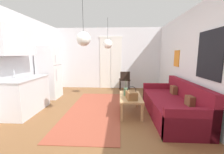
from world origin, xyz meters
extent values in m
cube|color=brown|center=(0.00, 0.00, -0.05)|extent=(5.09, 7.22, 0.10)
cube|color=silver|center=(0.00, 3.36, 1.30)|extent=(4.69, 0.10, 2.60)
cube|color=white|center=(-0.12, 3.30, 1.09)|extent=(0.46, 0.02, 2.18)
cube|color=white|center=(0.36, 3.30, 1.09)|extent=(0.46, 0.02, 2.18)
cube|color=white|center=(0.12, 3.30, 2.21)|extent=(1.02, 0.03, 0.06)
cube|color=silver|center=(2.30, 0.00, 1.30)|extent=(0.10, 6.82, 2.60)
cube|color=black|center=(2.23, -0.09, 1.48)|extent=(0.02, 0.79, 0.95)
cube|color=orange|center=(2.23, 1.49, 1.36)|extent=(0.02, 0.36, 0.48)
cube|color=orange|center=(-2.23, 0.60, 1.75)|extent=(0.02, 0.32, 0.40)
cube|color=#9E4733|center=(-0.16, 0.68, 0.01)|extent=(1.38, 3.13, 0.01)
cube|color=maroon|center=(1.72, 0.39, 0.22)|extent=(0.93, 2.18, 0.44)
cube|color=maroon|center=(2.11, 0.39, 0.42)|extent=(0.15, 2.18, 0.84)
cube|color=maroon|center=(1.72, -0.64, 0.30)|extent=(0.93, 0.11, 0.60)
cube|color=maroon|center=(1.72, 1.42, 0.30)|extent=(0.93, 0.11, 0.60)
cube|color=brown|center=(1.96, -0.05, 0.54)|extent=(0.14, 0.21, 0.20)
cube|color=brown|center=(1.96, 0.84, 0.54)|extent=(0.13, 0.22, 0.21)
cube|color=tan|center=(0.79, 0.54, 0.43)|extent=(0.53, 1.05, 0.04)
cube|color=tan|center=(0.56, 0.05, 0.21)|extent=(0.05, 0.05, 0.41)
cube|color=tan|center=(1.01, 0.05, 0.21)|extent=(0.05, 0.05, 0.41)
cube|color=tan|center=(0.56, 1.02, 0.21)|extent=(0.05, 0.05, 0.41)
cube|color=tan|center=(1.01, 1.02, 0.21)|extent=(0.05, 0.05, 0.41)
cylinder|color=#47704C|center=(0.67, 0.59, 0.54)|extent=(0.11, 0.11, 0.19)
cylinder|color=#477F42|center=(0.67, 0.59, 0.75)|extent=(0.01, 0.01, 0.22)
cube|color=brown|center=(0.79, 0.28, 0.54)|extent=(0.27, 0.36, 0.18)
torus|color=black|center=(0.79, 0.28, 0.65)|extent=(0.21, 0.01, 0.21)
cube|color=white|center=(-1.88, 1.74, 0.88)|extent=(0.61, 0.64, 1.75)
cube|color=#4C4C51|center=(-1.57, 1.74, 1.13)|extent=(0.01, 0.62, 0.01)
cylinder|color=#B7BABF|center=(-1.55, 1.56, 1.34)|extent=(0.02, 0.02, 0.25)
cylinder|color=#B7BABF|center=(-1.55, 1.56, 0.82)|extent=(0.02, 0.02, 0.39)
cube|color=silver|center=(-1.88, 0.45, 0.44)|extent=(0.60, 1.25, 0.87)
cube|color=#B7BABF|center=(-1.88, 0.45, 0.89)|extent=(0.63, 1.28, 0.03)
cube|color=#999BA0|center=(-1.88, 0.44, 0.84)|extent=(0.36, 0.40, 0.10)
cylinder|color=#B7BABF|center=(-2.12, 0.44, 1.00)|extent=(0.02, 0.02, 0.20)
cube|color=silver|center=(-2.02, 0.45, 1.80)|extent=(0.32, 1.13, 0.70)
cylinder|color=black|center=(0.88, 3.02, 0.22)|extent=(0.03, 0.03, 0.45)
cylinder|color=black|center=(0.52, 2.99, 0.22)|extent=(0.03, 0.03, 0.45)
cylinder|color=black|center=(0.91, 2.68, 0.22)|extent=(0.03, 0.03, 0.45)
cylinder|color=black|center=(0.55, 2.65, 0.22)|extent=(0.03, 0.03, 0.45)
cube|color=black|center=(0.72, 2.83, 0.46)|extent=(0.45, 0.43, 0.04)
cube|color=black|center=(0.73, 2.66, 0.64)|extent=(0.38, 0.06, 0.34)
cylinder|color=black|center=(-0.22, -0.06, 2.27)|extent=(0.01, 0.01, 0.67)
sphere|color=white|center=(-0.22, -0.06, 1.79)|extent=(0.28, 0.28, 0.28)
cylinder|color=black|center=(0.13, 1.64, 2.28)|extent=(0.01, 0.01, 0.65)
sphere|color=white|center=(0.13, 1.64, 1.81)|extent=(0.29, 0.29, 0.29)
camera|label=1|loc=(0.50, -2.99, 1.49)|focal=23.07mm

